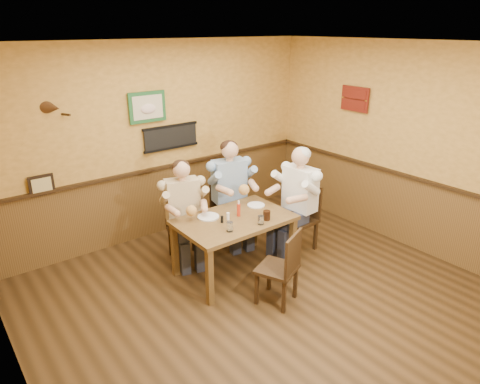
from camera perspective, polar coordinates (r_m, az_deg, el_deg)
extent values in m
plane|color=#31200E|center=(5.02, 4.67, -14.87)|extent=(5.00, 5.00, 0.00)
cube|color=silver|center=(4.06, 5.90, 18.95)|extent=(5.00, 5.00, 0.02)
cube|color=gold|center=(6.32, -10.41, 6.67)|extent=(5.00, 0.02, 2.80)
cube|color=gold|center=(3.35, -28.57, -9.29)|extent=(0.02, 5.00, 2.80)
cube|color=gold|center=(6.25, 22.41, 5.24)|extent=(0.02, 5.00, 2.80)
cube|color=brown|center=(6.58, -9.81, -0.96)|extent=(5.00, 0.02, 1.00)
cube|color=brown|center=(6.52, 21.22, -2.39)|extent=(0.02, 5.00, 1.00)
cube|color=black|center=(6.33, -9.21, 7.25)|extent=(0.88, 0.03, 0.34)
cube|color=#1E592B|center=(6.09, -12.25, 11.01)|extent=(0.54, 0.03, 0.42)
cube|color=black|center=(5.82, -24.94, 0.82)|extent=(0.30, 0.03, 0.26)
cube|color=maroon|center=(6.67, 15.08, 11.90)|extent=(0.03, 0.48, 0.36)
cube|color=brown|center=(5.27, -0.76, -3.76)|extent=(1.40, 0.90, 0.05)
cube|color=brown|center=(4.85, -4.07, -11.29)|extent=(0.07, 0.07, 0.70)
cube|color=brown|center=(5.56, 7.02, -6.87)|extent=(0.07, 0.07, 0.70)
cube|color=brown|center=(5.43, -8.71, -7.68)|extent=(0.07, 0.07, 0.70)
cube|color=brown|center=(6.07, 1.87, -4.16)|extent=(0.07, 0.07, 0.70)
cylinder|color=white|center=(4.92, -1.37, -4.65)|extent=(0.09, 0.09, 0.12)
cylinder|color=silver|center=(5.09, 2.79, -3.76)|extent=(0.08, 0.08, 0.11)
cylinder|color=black|center=(5.21, 3.58, -3.12)|extent=(0.10, 0.10, 0.12)
cylinder|color=#B82B13|center=(5.29, -0.18, -2.30)|extent=(0.05, 0.05, 0.18)
cylinder|color=white|center=(5.20, -1.61, -3.25)|extent=(0.04, 0.04, 0.09)
cylinder|color=black|center=(5.14, -2.42, -3.65)|extent=(0.04, 0.04, 0.09)
cylinder|color=silver|center=(5.30, -4.25, -3.30)|extent=(0.35, 0.35, 0.02)
cylinder|color=white|center=(5.62, 2.15, -1.75)|extent=(0.23, 0.23, 0.02)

